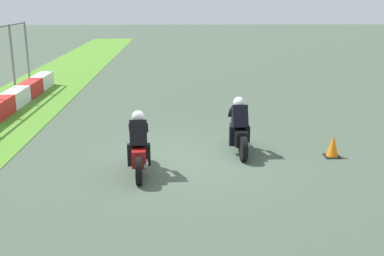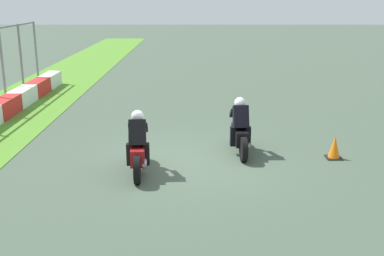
% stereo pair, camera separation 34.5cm
% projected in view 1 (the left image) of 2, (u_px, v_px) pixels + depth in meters
% --- Properties ---
extents(ground_plane, '(120.00, 120.00, 0.00)m').
position_uv_depth(ground_plane, '(191.00, 160.00, 12.07)').
color(ground_plane, '#425242').
extents(rider_lane_a, '(2.04, 0.55, 1.51)m').
position_uv_depth(rider_lane_a, '(239.00, 130.00, 12.54)').
color(rider_lane_a, black).
rests_on(rider_lane_a, ground_plane).
extents(rider_lane_b, '(2.04, 0.55, 1.51)m').
position_uv_depth(rider_lane_b, '(139.00, 148.00, 11.06)').
color(rider_lane_b, black).
rests_on(rider_lane_b, ground_plane).
extents(traffic_cone, '(0.40, 0.40, 0.59)m').
position_uv_depth(traffic_cone, '(333.00, 147.00, 12.27)').
color(traffic_cone, black).
rests_on(traffic_cone, ground_plane).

